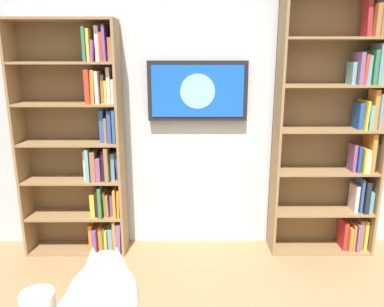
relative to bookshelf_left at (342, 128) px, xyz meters
name	(u,v)px	position (x,y,z in m)	size (l,w,h in m)	color
wall_back	(199,99)	(1.21, -0.17, 0.23)	(4.52, 0.06, 2.70)	silver
bookshelf_left	(342,128)	(0.00, 0.00, 0.00)	(0.89, 0.28, 2.22)	#937047
bookshelf_right	(85,147)	(2.19, 0.00, -0.17)	(0.87, 0.28, 2.00)	#937047
wall_mounted_tv	(198,91)	(1.22, -0.08, 0.30)	(0.84, 0.07, 0.50)	black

